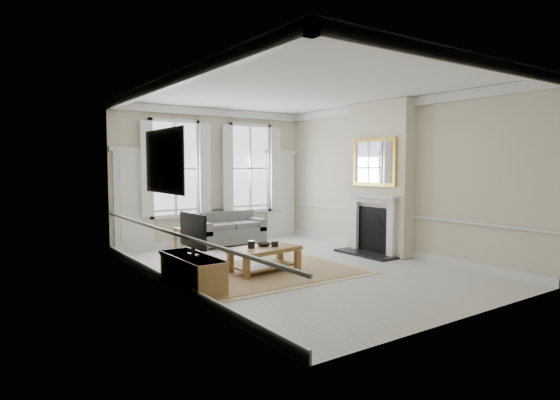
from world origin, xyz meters
TOP-DOWN VIEW (x-y plane):
  - floor at (0.00, 0.00)m, footprint 7.20×7.20m
  - ceiling at (0.00, 0.00)m, footprint 7.20×7.20m
  - back_wall at (0.00, 3.60)m, footprint 5.20×0.00m
  - left_wall at (-2.60, 0.00)m, footprint 0.00×7.20m
  - right_wall at (2.60, 0.00)m, footprint 0.00×7.20m
  - window_left at (-1.05, 3.55)m, footprint 1.26×0.20m
  - window_right at (1.05, 3.55)m, footprint 1.26×0.20m
  - door_left at (-2.05, 3.56)m, footprint 0.90×0.08m
  - door_right at (2.05, 3.56)m, footprint 0.90×0.08m
  - painting at (-2.56, 0.30)m, footprint 0.05×1.66m
  - chimney_breast at (2.43, 0.20)m, footprint 0.35×1.70m
  - hearth at (2.00, 0.20)m, footprint 0.55×1.50m
  - fireplace at (2.20, 0.20)m, footprint 0.21×1.45m
  - mirror at (2.21, 0.20)m, footprint 0.06×1.26m
  - sofa at (0.14, 3.11)m, footprint 1.69×0.82m
  - side_table at (-1.23, 2.42)m, footprint 0.50×0.50m
  - rug at (-0.76, 0.06)m, footprint 3.50×2.60m
  - coffee_table at (-0.76, 0.06)m, footprint 1.36×0.90m
  - ceramic_pot_a at (-1.01, 0.11)m, footprint 0.13×0.13m
  - ceramic_pot_b at (-0.56, 0.01)m, footprint 0.13×0.13m
  - bowl at (-0.71, 0.16)m, footprint 0.27×0.27m
  - tv_stand at (-2.34, -0.27)m, footprint 0.49×1.52m
  - tv at (-2.32, -0.27)m, footprint 0.08×0.90m

SIDE VIEW (x-z plane):
  - floor at x=0.00m, z-range 0.00..0.00m
  - rug at x=-0.76m, z-range 0.00..0.02m
  - hearth at x=2.00m, z-range 0.00..0.05m
  - tv_stand at x=-2.34m, z-range 0.00..0.54m
  - sofa at x=0.14m, z-range -0.06..0.76m
  - coffee_table at x=-0.76m, z-range 0.16..0.63m
  - side_table at x=-1.23m, z-range 0.19..0.81m
  - bowl at x=-0.71m, z-range 0.48..0.54m
  - ceramic_pot_b at x=-0.56m, z-range 0.48..0.57m
  - ceramic_pot_a at x=-1.01m, z-range 0.48..0.61m
  - fireplace at x=2.20m, z-range 0.07..1.40m
  - tv at x=-2.32m, z-range 0.60..1.28m
  - door_left at x=-2.05m, z-range 0.00..2.30m
  - door_right at x=2.05m, z-range 0.00..2.30m
  - back_wall at x=0.00m, z-range -0.90..4.30m
  - left_wall at x=-2.60m, z-range -1.90..5.30m
  - right_wall at x=2.60m, z-range -1.90..5.30m
  - chimney_breast at x=2.43m, z-range 0.01..3.39m
  - window_left at x=-1.05m, z-range 0.80..3.00m
  - window_right at x=1.05m, z-range 0.80..3.00m
  - painting at x=-2.56m, z-range 1.52..2.58m
  - mirror at x=2.21m, z-range 1.52..2.58m
  - ceiling at x=0.00m, z-range 3.40..3.40m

